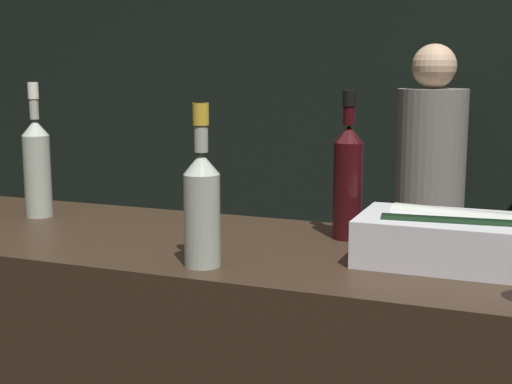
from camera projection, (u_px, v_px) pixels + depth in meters
name	position (u px, v px, depth m)	size (l,w,h in m)	color
wall_back_chalkboard	(419.00, 88.00, 3.84)	(6.40, 0.06, 2.80)	black
ice_bin_with_bottles	(455.00, 238.00, 1.49)	(0.40, 0.24, 0.11)	silver
rose_wine_bottle	(202.00, 202.00, 1.46)	(0.08, 0.08, 0.34)	#9EA899
red_wine_bottle_black_foil	(348.00, 177.00, 1.70)	(0.07, 0.07, 0.36)	black
white_wine_bottle	(37.00, 164.00, 1.96)	(0.07, 0.07, 0.37)	#9EA899
person_in_hoodie	(429.00, 194.00, 3.45)	(0.34, 0.34, 1.62)	black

